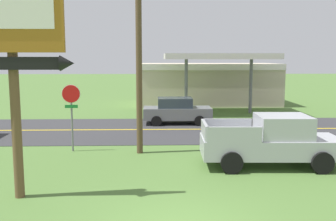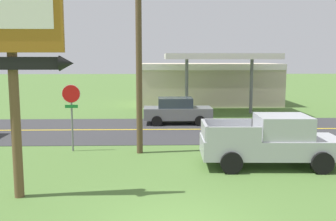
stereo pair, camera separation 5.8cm
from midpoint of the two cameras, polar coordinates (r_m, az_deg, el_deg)
name	(u,v)px [view 1 (the left image)]	position (r m, az deg, el deg)	size (l,w,h in m)	color
road_asphalt	(165,130)	(22.29, -0.49, -2.82)	(140.00, 8.00, 0.02)	#333335
road_centre_line	(165,129)	(22.29, -0.49, -2.79)	(126.00, 0.20, 0.01)	gold
motel_sign	(13,44)	(11.79, -21.97, 8.98)	(3.29, 0.54, 6.43)	brown
stop_sign	(71,106)	(17.44, -14.10, 0.68)	(0.80, 0.08, 2.95)	slate
utility_pole	(139,44)	(16.52, -4.42, 9.74)	(2.20, 0.26, 8.69)	brown
gas_station	(208,82)	(34.51, 5.88, 4.14)	(12.00, 11.50, 4.40)	beige
pickup_silver_parked_on_lawn	(272,141)	(15.26, 14.93, -4.39)	(5.27, 2.38, 1.96)	#A8AAAF
car_grey_near_lane	(177,111)	(24.16, 1.21, -0.02)	(4.20, 2.00, 1.64)	slate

